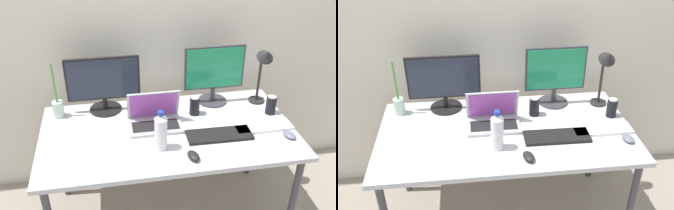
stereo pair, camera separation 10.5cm
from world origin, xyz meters
The scene contains 14 objects.
wall_back centered at (0.00, 0.59, 1.30)m, with size 7.00×0.08×2.60m, color silver.
work_desk centered at (0.00, 0.00, 0.68)m, with size 1.56×0.83×0.74m.
monitor_left centered at (-0.37, 0.32, 0.94)m, with size 0.48×0.21×0.38m.
monitor_center centered at (0.37, 0.30, 0.96)m, with size 0.41×0.20×0.41m.
laptop_silver centered at (-0.07, 0.07, 0.79)m, with size 0.33×0.22×0.23m.
keyboard_main centered at (0.59, -0.08, 0.75)m, with size 0.36×0.12×0.02m, color white.
keyboard_aux centered at (0.29, -0.12, 0.75)m, with size 0.39×0.14×0.02m, color black.
mouse_by_keyboard centered at (0.70, -0.20, 0.76)m, with size 0.06×0.09×0.03m, color slate.
mouse_by_laptop centered at (0.09, -0.30, 0.76)m, with size 0.06×0.10×0.04m, color black.
water_bottle centered at (-0.07, -0.18, 0.85)m, with size 0.07×0.07×0.25m.
soda_can_near_keyboard centered at (0.70, 0.08, 0.80)m, with size 0.07×0.07×0.13m.
soda_can_by_laptop centered at (0.21, 0.16, 0.80)m, with size 0.07×0.07×0.13m.
bamboo_vase centered at (-0.67, 0.28, 0.81)m, with size 0.07×0.07×0.38m.
desk_lamp centered at (0.67, 0.21, 1.03)m, with size 0.11×0.18×0.43m.
Camera 1 is at (-0.33, -1.89, 2.04)m, focal length 40.00 mm.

